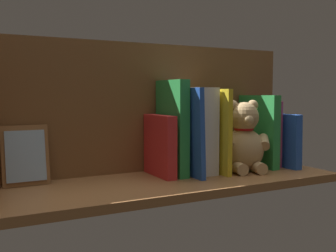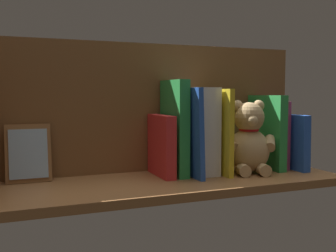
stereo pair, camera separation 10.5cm
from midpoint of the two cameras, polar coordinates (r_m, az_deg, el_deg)
ground_plane at (r=107.79cm, az=-2.83°, el=-8.18°), size 95.29×31.89×2.20cm
shelf_back_panel at (r=117.79cm, az=-5.66°, el=2.61°), size 95.29×1.50×37.42cm
book_0 at (r=130.25cm, az=12.99°, el=-1.91°), size 2.83×19.59×16.57cm
book_1 at (r=130.00cm, az=11.28°, el=-1.02°), size 2.01×14.69×20.48cm
book_2 at (r=127.18cm, az=10.49°, el=-0.70°), size 2.70×16.75×22.36cm
teddy_bear at (r=118.72cm, az=8.18°, el=-1.98°), size 16.41×15.60×21.00cm
book_3 at (r=116.29cm, az=3.70°, el=-0.69°), size 1.47×18.17×24.11cm
dictionary_thick_white at (r=115.24cm, az=1.34°, el=-0.62°), size 6.31×15.00×24.55cm
book_4 at (r=111.48cm, az=-0.28°, el=-0.81°), size 2.21×18.85×24.49cm
book_5 at (r=111.93cm, az=-2.11°, el=-0.24°), size 3.05×14.69×26.62cm
book_6 at (r=110.72cm, az=-3.81°, el=-2.81°), size 2.92×15.09×16.96cm
picture_frame_leaning at (r=107.26cm, az=-22.41°, el=-3.95°), size 11.32×4.04×15.08cm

